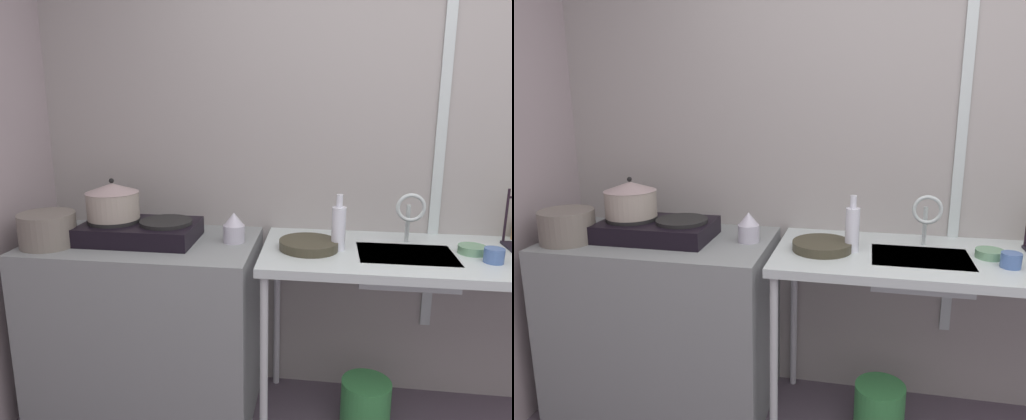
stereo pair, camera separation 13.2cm
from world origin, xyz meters
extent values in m
cube|color=#9E9996|center=(0.00, 1.59, 1.34)|extent=(4.73, 0.10, 2.68)
cube|color=silver|center=(0.11, 1.53, 1.47)|extent=(0.05, 0.01, 2.14)
cube|color=gray|center=(-1.32, 1.21, 0.46)|extent=(1.10, 0.65, 0.91)
cube|color=silver|center=(0.02, 1.21, 0.89)|extent=(1.50, 0.65, 0.04)
cylinder|color=silver|center=(-0.69, 0.93, 0.44)|extent=(0.04, 0.04, 0.87)
cylinder|color=silver|center=(-0.69, 1.50, 0.44)|extent=(0.04, 0.04, 0.87)
cube|color=black|center=(-1.34, 1.21, 0.95)|extent=(0.55, 0.35, 0.09)
cylinder|color=black|center=(-1.47, 1.21, 1.01)|extent=(0.25, 0.25, 0.02)
cylinder|color=black|center=(-1.21, 1.21, 1.01)|extent=(0.25, 0.25, 0.02)
cylinder|color=#A2988A|center=(-1.47, 1.21, 1.08)|extent=(0.25, 0.25, 0.13)
cone|color=#AC9594|center=(-1.47, 1.21, 1.17)|extent=(0.26, 0.26, 0.04)
sphere|color=black|center=(-1.47, 1.21, 1.20)|extent=(0.02, 0.02, 0.02)
cylinder|color=slate|center=(-1.74, 1.07, 0.99)|extent=(0.26, 0.26, 0.16)
cylinder|color=silver|center=(-0.88, 1.25, 0.95)|extent=(0.10, 0.10, 0.09)
cone|color=silver|center=(-0.88, 1.25, 1.03)|extent=(0.10, 0.10, 0.06)
cube|color=silver|center=(-0.08, 1.18, 0.85)|extent=(0.43, 0.30, 0.12)
cylinder|color=silver|center=(-0.05, 1.36, 1.00)|extent=(0.02, 0.02, 0.19)
torus|color=silver|center=(-0.05, 1.30, 1.10)|extent=(0.14, 0.02, 0.14)
cylinder|color=#3B3828|center=(-0.52, 1.19, 0.93)|extent=(0.27, 0.27, 0.04)
cylinder|color=#4869A7|center=(0.27, 1.11, 0.94)|extent=(0.08, 0.08, 0.06)
cylinder|color=#689972|center=(0.22, 1.23, 0.93)|extent=(0.12, 0.12, 0.04)
cylinder|color=white|center=(-0.38, 1.20, 1.01)|extent=(0.06, 0.06, 0.20)
cylinder|color=white|center=(-0.38, 1.20, 1.14)|extent=(0.03, 0.03, 0.06)
cylinder|color=#3D934B|center=(-0.22, 1.17, 0.13)|extent=(0.24, 0.24, 0.25)
camera|label=1|loc=(-0.45, -0.95, 1.60)|focal=33.74mm
camera|label=2|loc=(-0.32, -0.93, 1.60)|focal=33.74mm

